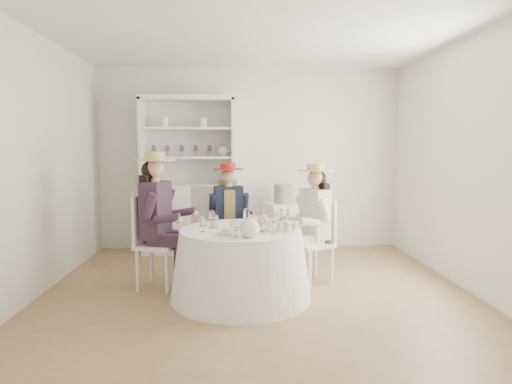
{
  "coord_description": "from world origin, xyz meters",
  "views": [
    {
      "loc": [
        -0.23,
        -4.46,
        1.53
      ],
      "look_at": [
        0.0,
        0.1,
        1.05
      ],
      "focal_mm": 30.0,
      "sensor_mm": 36.0,
      "label": 1
    }
  ],
  "objects": [
    {
      "name": "ground",
      "position": [
        0.0,
        0.0,
        0.0
      ],
      "size": [
        4.5,
        4.5,
        0.0
      ],
      "primitive_type": "plane",
      "color": "#876243",
      "rests_on": "ground"
    },
    {
      "name": "ceiling",
      "position": [
        0.0,
        0.0,
        2.7
      ],
      "size": [
        4.5,
        4.5,
        0.0
      ],
      "primitive_type": "plane",
      "rotation": [
        3.14,
        0.0,
        0.0
      ],
      "color": "white",
      "rests_on": "wall_back"
    },
    {
      "name": "wall_back",
      "position": [
        0.0,
        2.0,
        1.35
      ],
      "size": [
        4.5,
        0.0,
        4.5
      ],
      "primitive_type": "plane",
      "rotation": [
        1.57,
        0.0,
        0.0
      ],
      "color": "silver",
      "rests_on": "ground"
    },
    {
      "name": "wall_front",
      "position": [
        0.0,
        -2.0,
        1.35
      ],
      "size": [
        4.5,
        0.0,
        4.5
      ],
      "primitive_type": "plane",
      "rotation": [
        -1.57,
        0.0,
        0.0
      ],
      "color": "silver",
      "rests_on": "ground"
    },
    {
      "name": "wall_left",
      "position": [
        -2.25,
        0.0,
        1.35
      ],
      "size": [
        0.0,
        4.5,
        4.5
      ],
      "primitive_type": "plane",
      "rotation": [
        1.57,
        0.0,
        1.57
      ],
      "color": "silver",
      "rests_on": "ground"
    },
    {
      "name": "wall_right",
      "position": [
        2.25,
        0.0,
        1.35
      ],
      "size": [
        0.0,
        4.5,
        4.5
      ],
      "primitive_type": "plane",
      "rotation": [
        1.57,
        0.0,
        -1.57
      ],
      "color": "silver",
      "rests_on": "ground"
    },
    {
      "name": "tea_table",
      "position": [
        -0.17,
        -0.2,
        0.35
      ],
      "size": [
        1.43,
        1.43,
        0.71
      ],
      "rotation": [
        0.0,
        0.0,
        -0.18
      ],
      "color": "white",
      "rests_on": "ground"
    },
    {
      "name": "hutch",
      "position": [
        -0.89,
        1.77,
        0.8
      ],
      "size": [
        1.38,
        0.64,
        2.24
      ],
      "rotation": [
        0.0,
        0.0,
        -0.11
      ],
      "color": "silver",
      "rests_on": "ground"
    },
    {
      "name": "side_table",
      "position": [
        0.47,
        1.64,
        0.36
      ],
      "size": [
        0.57,
        0.57,
        0.73
      ],
      "primitive_type": "cube",
      "rotation": [
        0.0,
        0.0,
        0.27
      ],
      "color": "silver",
      "rests_on": "ground"
    },
    {
      "name": "hatbox",
      "position": [
        0.47,
        1.64,
        0.86
      ],
      "size": [
        0.3,
        0.3,
        0.27
      ],
      "primitive_type": "cylinder",
      "rotation": [
        0.0,
        0.0,
        -0.13
      ],
      "color": "black",
      "rests_on": "side_table"
    },
    {
      "name": "guest_left",
      "position": [
        -1.05,
        0.12,
        0.83
      ],
      "size": [
        0.6,
        0.56,
        1.48
      ],
      "rotation": [
        0.0,
        0.0,
        1.3
      ],
      "color": "silver",
      "rests_on": "ground"
    },
    {
      "name": "guest_mid",
      "position": [
        -0.3,
        0.73,
        0.76
      ],
      "size": [
        0.5,
        0.52,
        1.34
      ],
      "rotation": [
        0.0,
        0.0,
        0.17
      ],
      "color": "silver",
      "rests_on": "ground"
    },
    {
      "name": "guest_right",
      "position": [
        0.65,
        0.25,
        0.76
      ],
      "size": [
        0.57,
        0.52,
        1.35
      ],
      "rotation": [
        0.0,
        0.0,
        -1.11
      ],
      "color": "silver",
      "rests_on": "ground"
    },
    {
      "name": "spare_chair",
      "position": [
        -0.57,
        1.12,
        0.55
      ],
      "size": [
        0.59,
        0.59,
        1.03
      ],
      "rotation": [
        0.0,
        0.0,
        2.54
      ],
      "color": "silver",
      "rests_on": "ground"
    },
    {
      "name": "teacup_a",
      "position": [
        -0.44,
        -0.13,
        0.74
      ],
      "size": [
        0.09,
        0.09,
        0.06
      ],
      "primitive_type": "imported",
      "rotation": [
        0.0,
        0.0,
        -0.15
      ],
      "color": "white",
      "rests_on": "tea_table"
    },
    {
      "name": "teacup_b",
      "position": [
        -0.1,
        0.07,
        0.74
      ],
      "size": [
        0.07,
        0.07,
        0.06
      ],
      "primitive_type": "imported",
      "rotation": [
        0.0,
        0.0,
        -0.13
      ],
      "color": "white",
      "rests_on": "tea_table"
    },
    {
      "name": "teacup_c",
      "position": [
        0.08,
        -0.04,
        0.74
      ],
      "size": [
        0.11,
        0.11,
        0.07
      ],
      "primitive_type": "imported",
      "rotation": [
        0.0,
        0.0,
        -0.35
      ],
      "color": "white",
      "rests_on": "tea_table"
    },
    {
      "name": "flower_bowl",
      "position": [
        0.02,
        -0.3,
        0.74
      ],
      "size": [
        0.29,
        0.29,
        0.06
      ],
      "primitive_type": "imported",
      "rotation": [
        0.0,
        0.0,
        -0.4
      ],
      "color": "white",
      "rests_on": "tea_table"
    },
    {
      "name": "flower_arrangement",
      "position": [
        0.02,
        -0.25,
        0.8
      ],
      "size": [
        0.2,
        0.2,
        0.07
      ],
      "rotation": [
        0.0,
        0.0,
        -0.14
      ],
      "color": "pink",
      "rests_on": "tea_table"
    },
    {
      "name": "table_teapot",
      "position": [
        -0.09,
        -0.6,
        0.79
      ],
      "size": [
        0.26,
        0.18,
        0.19
      ],
      "rotation": [
        0.0,
        0.0,
        -0.43
      ],
      "color": "white",
      "rests_on": "tea_table"
    },
    {
      "name": "sandwich_plate",
      "position": [
        -0.3,
        -0.51,
        0.72
      ],
      "size": [
        0.24,
        0.24,
        0.05
      ],
      "rotation": [
        0.0,
        0.0,
        0.1
      ],
      "color": "white",
      "rests_on": "tea_table"
    },
    {
      "name": "cupcake_stand",
      "position": [
        0.28,
        -0.29,
        0.79
      ],
      "size": [
        0.23,
        0.23,
        0.22
      ],
      "rotation": [
        0.0,
        0.0,
        0.32
      ],
      "color": "white",
      "rests_on": "tea_table"
    },
    {
      "name": "stemware_set",
      "position": [
        -0.17,
        -0.2,
        0.78
      ],
      "size": [
        0.82,
        0.86,
        0.15
      ],
      "color": "white",
      "rests_on": "tea_table"
    }
  ]
}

